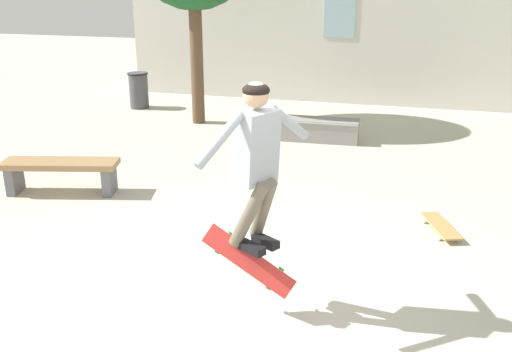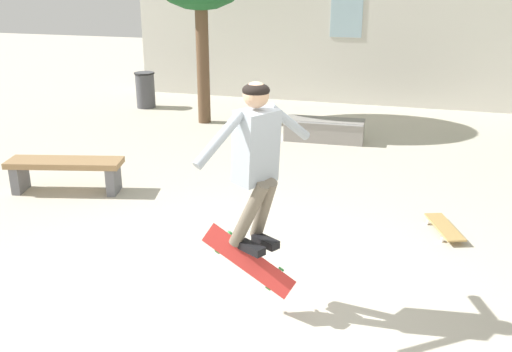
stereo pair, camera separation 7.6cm
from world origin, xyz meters
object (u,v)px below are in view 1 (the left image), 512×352
object	(u,v)px
skater	(256,153)
skateboard_resting	(441,226)
skateboard_flipping	(249,261)
skate_ledge	(319,130)
park_bench	(61,170)
trash_bin	(139,89)

from	to	relation	value
skater	skateboard_resting	world-z (taller)	skater
skateboard_flipping	skate_ledge	bearing A→B (deg)	96.43
park_bench	skater	size ratio (longest dim) A/B	1.12
park_bench	skateboard_resting	bearing A→B (deg)	-12.92
skateboard_resting	skate_ledge	bearing A→B (deg)	-169.57
skater	skateboard_resting	size ratio (longest dim) A/B	1.82
trash_bin	skate_ledge	bearing A→B (deg)	-19.43
skate_ledge	skater	size ratio (longest dim) A/B	0.99
trash_bin	skateboard_resting	world-z (taller)	trash_bin
skater	skateboard_flipping	bearing A→B (deg)	-87.34
trash_bin	skater	size ratio (longest dim) A/B	0.55
skate_ledge	skateboard_flipping	distance (m)	5.70
skateboard_flipping	skateboard_resting	xyz separation A→B (m)	(1.69, 2.26, -0.46)
park_bench	skateboard_resting	size ratio (longest dim) A/B	2.03
park_bench	trash_bin	size ratio (longest dim) A/B	2.04
skateboard_flipping	skateboard_resting	world-z (taller)	skateboard_flipping
trash_bin	skater	world-z (taller)	skater
park_bench	skateboard_flipping	distance (m)	3.94
skateboard_resting	skateboard_flipping	bearing A→B (deg)	-57.00
skate_ledge	trash_bin	bearing A→B (deg)	158.13
skater	skate_ledge	bearing A→B (deg)	123.89
skater	trash_bin	bearing A→B (deg)	153.34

